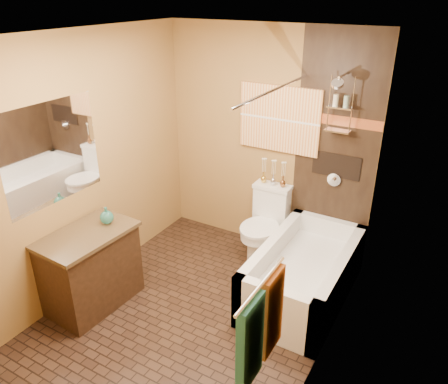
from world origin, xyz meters
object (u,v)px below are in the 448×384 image
Objects in this scene: sunset_painting at (279,119)px; toilet at (264,224)px; bathtub at (304,277)px; vanity at (91,268)px.

sunset_painting is 1.17m from toilet.
sunset_painting is at bearing 131.89° from bathtub.
toilet is (0.00, -0.27, -1.13)m from sunset_painting.
toilet is 1.90m from vanity.
vanity is (-1.07, -1.56, -0.02)m from toilet.
vanity is at bearing -125.83° from toilet.
bathtub is at bearing -48.11° from sunset_painting.
sunset_painting is 1.65m from bathtub.
sunset_painting is at bearing 88.70° from toilet.
toilet is 0.90× the size of vanity.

